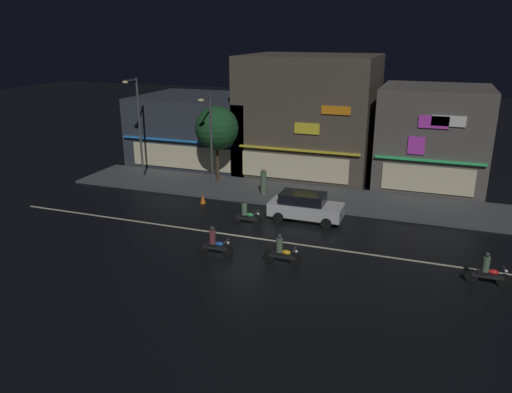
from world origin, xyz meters
name	(u,v)px	position (x,y,z in m)	size (l,w,h in m)	color
ground_plane	(242,236)	(0.00, 0.00, 0.00)	(140.00, 140.00, 0.00)	black
lane_divider_stripe	(242,236)	(0.00, 0.00, 0.01)	(29.07, 0.16, 0.01)	beige
sidewalk_far	(283,194)	(0.00, 7.82, 0.07)	(30.60, 5.06, 0.14)	#424447
storefront_left_block	(310,114)	(0.00, 14.66, 4.48)	(9.93, 8.77, 8.98)	#4C443A
storefront_center_block	(204,129)	(-9.18, 14.59, 2.77)	(10.54, 8.64, 5.55)	#2D333D
storefront_right_block	(432,137)	(9.18, 13.92, 3.51)	(7.37, 7.30, 7.02)	#56514C
streetlamp_west	(138,120)	(-11.25, 7.88, 4.45)	(0.44, 1.64, 7.33)	#47494C
streetlamp_mid	(210,135)	(-5.00, 6.87, 4.01)	(0.44, 1.64, 6.49)	#47494C
pedestrian_on_sidewalk	(263,182)	(-1.16, 6.97, 1.00)	(0.40, 0.40, 1.86)	#4C664C
street_tree	(217,128)	(-5.38, 8.90, 4.05)	(3.11, 3.11, 5.48)	#473323
parked_car_near_kerb	(305,206)	(2.60, 3.58, 0.87)	(4.30, 1.98, 1.67)	silver
motorcycle_lead	(487,271)	(12.14, -1.35, 0.63)	(1.90, 0.60, 1.52)	black
motorcycle_following	(281,251)	(3.00, -2.48, 0.63)	(1.90, 0.60, 1.52)	black
motorcycle_opposite_lane	(246,214)	(-0.42, 1.74, 0.63)	(1.90, 0.60, 1.52)	black
motorcycle_trailing_far	(214,243)	(-0.42, -2.65, 0.63)	(1.90, 0.60, 1.52)	black
traffic_cone	(203,199)	(-4.42, 4.33, 0.28)	(0.36, 0.36, 0.55)	orange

